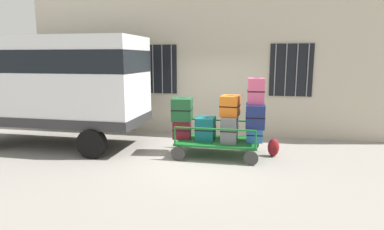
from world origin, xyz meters
name	(u,v)px	position (x,y,z in m)	size (l,w,h in m)	color
ground_plane	(202,154)	(0.00, 0.00, 0.00)	(40.00, 40.00, 0.00)	gray
building_wall	(216,53)	(0.00, 2.34, 2.50)	(12.00, 0.38, 5.00)	#BCB29E
van	(53,80)	(-4.05, 0.07, 1.77)	(4.85, 1.94, 2.89)	silver
luggage_cart	(217,143)	(0.37, 0.00, 0.32)	(1.99, 1.26, 0.38)	#146023
cart_railing	(217,127)	(0.37, 0.00, 0.71)	(1.88, 1.12, 0.42)	#146023
suitcase_left_bottom	(182,130)	(-0.51, -0.02, 0.61)	(0.47, 0.34, 0.46)	maroon
suitcase_left_middle	(182,109)	(-0.51, 0.03, 1.11)	(0.54, 0.63, 0.55)	#194C28
suitcase_midleft_bottom	(206,128)	(0.08, 0.01, 0.65)	(0.45, 0.57, 0.56)	#0F5960
suitcase_center_bottom	(230,128)	(0.67, 0.03, 0.68)	(0.38, 0.83, 0.62)	slate
suitcase_center_middle	(230,106)	(0.67, 0.02, 1.23)	(0.47, 0.57, 0.48)	orange
suitcase_midright_bottom	(254,134)	(1.25, 0.02, 0.56)	(0.40, 0.34, 0.38)	#3372C6
suitcase_midright_middle	(255,116)	(1.25, -0.04, 1.03)	(0.47, 0.77, 0.55)	navy
suitcase_midright_top	(256,91)	(1.25, -0.03, 1.60)	(0.41, 0.44, 0.60)	#CC4C72
backpack	(273,148)	(1.71, 0.19, 0.22)	(0.27, 0.22, 0.44)	maroon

